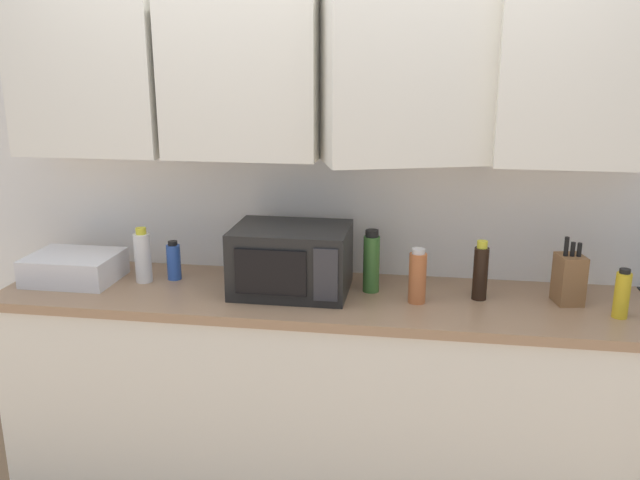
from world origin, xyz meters
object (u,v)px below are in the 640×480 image
(bottle_spice_jar, at_px, (417,277))
(bottle_yellow_mustard, at_px, (622,294))
(dish_rack, at_px, (74,267))
(bottle_green_oil, at_px, (371,262))
(bottle_white_jar, at_px, (143,257))
(bottle_blue_cleaner, at_px, (174,261))
(knife_block, at_px, (569,278))
(bottle_soy_dark, at_px, (480,272))
(microwave, at_px, (291,260))

(bottle_spice_jar, relative_size, bottle_yellow_mustard, 1.17)
(dish_rack, bearing_deg, bottle_green_oil, 2.81)
(bottle_green_oil, height_order, bottle_white_jar, bottle_green_oil)
(bottle_spice_jar, height_order, bottle_white_jar, bottle_white_jar)
(bottle_spice_jar, relative_size, bottle_blue_cleaner, 1.29)
(dish_rack, height_order, bottle_white_jar, bottle_white_jar)
(bottle_spice_jar, height_order, bottle_green_oil, bottle_green_oil)
(bottle_white_jar, height_order, bottle_yellow_mustard, bottle_white_jar)
(bottle_yellow_mustard, bearing_deg, bottle_spice_jar, 176.84)
(knife_block, bearing_deg, bottle_white_jar, -179.43)
(bottle_blue_cleaner, bearing_deg, bottle_soy_dark, -2.05)
(bottle_soy_dark, height_order, bottle_yellow_mustard, bottle_soy_dark)
(bottle_blue_cleaner, bearing_deg, bottle_spice_jar, -6.59)
(bottle_spice_jar, height_order, bottle_soy_dark, bottle_soy_dark)
(bottle_soy_dark, bearing_deg, microwave, -178.07)
(microwave, relative_size, bottle_white_jar, 1.95)
(microwave, bearing_deg, dish_rack, -179.26)
(bottle_soy_dark, bearing_deg, bottle_spice_jar, -163.09)
(knife_block, xyz_separation_m, bottle_yellow_mustard, (0.17, -0.13, -0.01))
(bottle_white_jar, bearing_deg, bottle_yellow_mustard, -3.29)
(microwave, xyz_separation_m, bottle_soy_dark, (0.78, 0.03, -0.02))
(bottle_green_oil, relative_size, bottle_yellow_mustard, 1.38)
(microwave, xyz_separation_m, bottle_spice_jar, (0.53, -0.05, -0.03))
(bottle_green_oil, bearing_deg, bottle_white_jar, -178.19)
(dish_rack, xyz_separation_m, bottle_yellow_mustard, (2.28, -0.08, 0.03))
(microwave, height_order, bottle_soy_dark, microwave)
(bottle_soy_dark, distance_m, bottle_white_jar, 1.45)
(dish_rack, relative_size, bottle_green_oil, 1.42)
(bottle_blue_cleaner, xyz_separation_m, bottle_white_jar, (-0.12, -0.05, 0.03))
(microwave, relative_size, bottle_blue_cleaner, 2.73)
(bottle_soy_dark, bearing_deg, knife_block, 1.91)
(dish_rack, xyz_separation_m, bottle_soy_dark, (1.76, 0.04, 0.06))
(dish_rack, relative_size, bottle_spice_jar, 1.68)
(bottle_yellow_mustard, bearing_deg, bottle_green_oil, 171.46)
(microwave, height_order, bottle_spice_jar, microwave)
(bottle_green_oil, bearing_deg, bottle_yellow_mustard, -8.54)
(bottle_blue_cleaner, relative_size, bottle_white_jar, 0.71)
(microwave, xyz_separation_m, knife_block, (1.13, 0.04, -0.04))
(knife_block, bearing_deg, dish_rack, -178.62)
(bottle_blue_cleaner, bearing_deg, bottle_green_oil, -1.44)
(bottle_spice_jar, xyz_separation_m, bottle_blue_cleaner, (-1.08, 0.12, -0.03))
(bottle_white_jar, bearing_deg, bottle_spice_jar, -3.37)
(microwave, distance_m, bottle_green_oil, 0.34)
(bottle_green_oil, distance_m, bottle_yellow_mustard, 0.98)
(bottle_green_oil, xyz_separation_m, bottle_yellow_mustard, (0.96, -0.14, -0.04))
(bottle_yellow_mustard, bearing_deg, bottle_blue_cleaner, 174.83)
(microwave, xyz_separation_m, bottle_blue_cleaner, (-0.55, 0.07, -0.06))
(knife_block, xyz_separation_m, bottle_green_oil, (-0.80, 0.01, 0.03))
(bottle_white_jar, xyz_separation_m, bottle_yellow_mustard, (1.97, -0.11, -0.02))
(bottle_blue_cleaner, bearing_deg, knife_block, -1.23)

